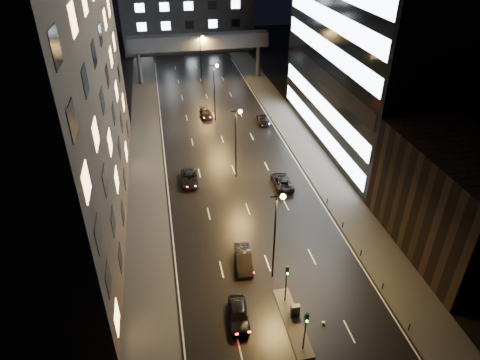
{
  "coord_description": "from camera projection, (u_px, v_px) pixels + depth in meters",
  "views": [
    {
      "loc": [
        -9.56,
        -22.83,
        31.93
      ],
      "look_at": [
        -0.87,
        20.76,
        4.0
      ],
      "focal_mm": 32.0,
      "sensor_mm": 36.0,
      "label": 1
    }
  ],
  "objects": [
    {
      "name": "car_away_b",
      "position": [
        244.0,
        259.0,
        45.19
      ],
      "size": [
        2.18,
        4.94,
        1.58
      ],
      "primitive_type": "imported",
      "rotation": [
        0.0,
        0.0,
        -0.11
      ],
      "color": "black",
      "rests_on": "ground"
    },
    {
      "name": "cone_b",
      "position": [
        323.0,
        323.0,
        38.89
      ],
      "size": [
        0.39,
        0.39,
        0.45
      ],
      "primitive_type": "cone",
      "rotation": [
        0.0,
        0.0,
        0.19
      ],
      "color": "orange",
      "rests_on": "ground"
    },
    {
      "name": "sidewalk_left",
      "position": [
        146.0,
        161.0,
        64.48
      ],
      "size": [
        5.0,
        110.0,
        0.15
      ],
      "primitive_type": "cube",
      "color": "#383533",
      "rests_on": "ground"
    },
    {
      "name": "median_island",
      "position": [
        292.0,
        321.0,
        39.2
      ],
      "size": [
        1.6,
        8.0,
        0.15
      ],
      "primitive_type": "cube",
      "color": "#383533",
      "rests_on": "ground"
    },
    {
      "name": "streetlight_near",
      "position": [
        277.0,
        226.0,
        40.74
      ],
      "size": [
        1.45,
        0.5,
        10.15
      ],
      "color": "black",
      "rests_on": "ground"
    },
    {
      "name": "building_left",
      "position": [
        24.0,
        51.0,
        43.09
      ],
      "size": [
        15.0,
        48.0,
        40.0
      ],
      "primitive_type": "cube",
      "color": "#2D2319",
      "rests_on": "ground"
    },
    {
      "name": "utility_cabinet",
      "position": [
        295.0,
        310.0,
        39.41
      ],
      "size": [
        0.81,
        0.45,
        1.25
      ],
      "primitive_type": "cube",
      "rotation": [
        0.0,
        0.0,
        -0.01
      ],
      "color": "#4A4A4C",
      "rests_on": "median_island"
    },
    {
      "name": "car_away_c",
      "position": [
        190.0,
        179.0,
        59.01
      ],
      "size": [
        2.45,
        5.05,
        1.38
      ],
      "primitive_type": "imported",
      "rotation": [
        0.0,
        0.0,
        -0.03
      ],
      "color": "black",
      "rests_on": "ground"
    },
    {
      "name": "traffic_signal_near",
      "position": [
        287.0,
        278.0,
        39.67
      ],
      "size": [
        0.28,
        0.34,
        4.4
      ],
      "color": "black",
      "rests_on": "median_island"
    },
    {
      "name": "car_away_a",
      "position": [
        238.0,
        314.0,
        39.07
      ],
      "size": [
        2.19,
        4.62,
        1.53
      ],
      "primitive_type": "imported",
      "rotation": [
        0.0,
        0.0,
        -0.09
      ],
      "color": "black",
      "rests_on": "ground"
    },
    {
      "name": "streetlight_mid_a",
      "position": [
        237.0,
        135.0,
        57.35
      ],
      "size": [
        1.45,
        0.5,
        10.15
      ],
      "color": "black",
      "rests_on": "ground"
    },
    {
      "name": "ground",
      "position": [
        222.0,
        139.0,
        70.75
      ],
      "size": [
        160.0,
        160.0,
        0.0
      ],
      "primitive_type": "plane",
      "color": "black",
      "rests_on": "ground"
    },
    {
      "name": "streetlight_mid_b",
      "position": [
        215.0,
        85.0,
        73.96
      ],
      "size": [
        1.45,
        0.5,
        10.15
      ],
      "color": "black",
      "rests_on": "ground"
    },
    {
      "name": "building_right_low",
      "position": [
        455.0,
        201.0,
        45.12
      ],
      "size": [
        10.0,
        18.0,
        12.0
      ],
      "primitive_type": "cube",
      "color": "black",
      "rests_on": "ground"
    },
    {
      "name": "bollard_row",
      "position": [
        371.0,
        269.0,
        44.38
      ],
      "size": [
        0.12,
        25.12,
        0.9
      ],
      "color": "black",
      "rests_on": "ground"
    },
    {
      "name": "sidewalk_right",
      "position": [
        304.0,
        146.0,
        68.62
      ],
      "size": [
        5.0,
        110.0,
        0.15
      ],
      "primitive_type": "cube",
      "color": "#383533",
      "rests_on": "ground"
    },
    {
      "name": "car_away_d",
      "position": [
        206.0,
        113.0,
        78.24
      ],
      "size": [
        2.11,
        4.66,
        1.32
      ],
      "primitive_type": "imported",
      "rotation": [
        0.0,
        0.0,
        0.06
      ],
      "color": "black",
      "rests_on": "ground"
    },
    {
      "name": "traffic_signal_far",
      "position": [
        306.0,
        326.0,
        35.1
      ],
      "size": [
        0.28,
        0.34,
        4.4
      ],
      "color": "black",
      "rests_on": "median_island"
    },
    {
      "name": "car_toward_a",
      "position": [
        282.0,
        181.0,
        58.37
      ],
      "size": [
        2.47,
        5.19,
        1.43
      ],
      "primitive_type": "imported",
      "rotation": [
        0.0,
        0.0,
        3.12
      ],
      "color": "black",
      "rests_on": "ground"
    },
    {
      "name": "streetlight_far",
      "position": [
        201.0,
        53.0,
        90.57
      ],
      "size": [
        1.45,
        0.5,
        10.15
      ],
      "color": "black",
      "rests_on": "ground"
    },
    {
      "name": "car_toward_b",
      "position": [
        263.0,
        119.0,
        75.94
      ],
      "size": [
        2.45,
        4.94,
        1.38
      ],
      "primitive_type": "imported",
      "rotation": [
        0.0,
        0.0,
        3.03
      ],
      "color": "black",
      "rests_on": "ground"
    },
    {
      "name": "skybridge",
      "position": [
        199.0,
        42.0,
        91.22
      ],
      "size": [
        30.0,
        3.0,
        10.0
      ],
      "color": "#333335",
      "rests_on": "ground"
    }
  ]
}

